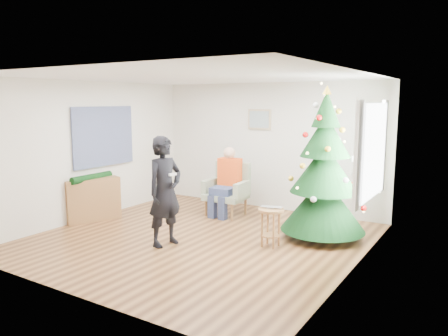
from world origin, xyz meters
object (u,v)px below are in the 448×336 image
Objects in this scene: console at (93,200)px; standing_man at (165,191)px; armchair at (227,196)px; stool at (271,227)px; christmas_tree at (324,171)px.

standing_man is at bearing 12.23° from console.
armchair is 0.60× the size of standing_man.
armchair is at bearing 14.38° from standing_man.
armchair is at bearing 63.97° from console.
standing_man is 2.14m from console.
stool is 0.35× the size of standing_man.
standing_man is (-1.95, -1.64, -0.26)m from christmas_tree.
console is at bearing -142.46° from armchair.
standing_man is at bearing -90.33° from armchair.
console is at bearing 90.51° from standing_man.
console is at bearing -172.93° from stool.
christmas_tree reaches higher than standing_man.
standing_man is at bearing -150.94° from stool.
standing_man is (-1.43, -0.79, 0.55)m from stool.
christmas_tree is at bearing -39.46° from standing_man.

